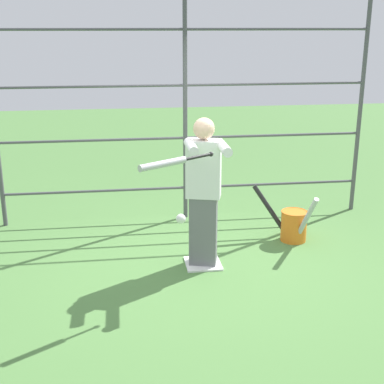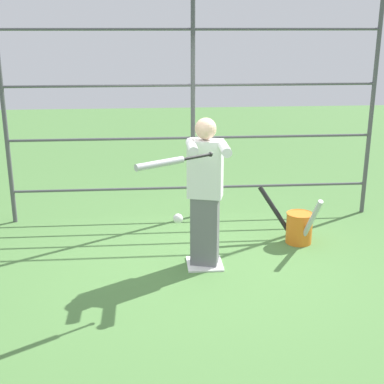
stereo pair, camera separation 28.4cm
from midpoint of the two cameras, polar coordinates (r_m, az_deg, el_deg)
name	(u,v)px [view 2 (the right image)]	position (r m, az deg, el deg)	size (l,w,h in m)	color
ground_plane	(205,265)	(6.16, 2.68, -7.75)	(24.00, 24.00, 0.00)	#4C7A3D
home_plate	(205,264)	(6.16, 2.68, -7.67)	(0.40, 0.40, 0.02)	white
fence_backstop	(193,112)	(7.25, 1.23, 8.54)	(5.02, 0.06, 3.00)	#4C4C51
batter	(205,189)	(5.82, 2.83, 0.33)	(0.42, 0.65, 1.69)	slate
baseball_bat_swinging	(167,162)	(4.95, -1.10, 3.17)	(0.76, 0.52, 0.07)	black
softball_in_flight	(178,219)	(5.08, 0.12, -2.86)	(0.10, 0.10, 0.10)	white
bat_bucket	(298,226)	(6.82, 12.46, -3.62)	(0.66, 0.77, 0.70)	orange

